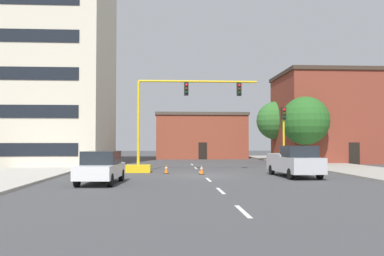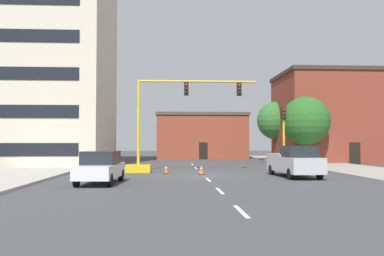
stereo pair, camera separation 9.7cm
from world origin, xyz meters
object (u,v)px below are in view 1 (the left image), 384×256
tree_right_far (276,121)px  traffic_light_pole_right (284,124)px  sedan_white_near_left (101,167)px  pickup_truck_silver (294,162)px  traffic_signal_gantry (156,141)px  traffic_cone_roadside_b (166,169)px  traffic_cone_roadside_a (202,170)px  tree_right_mid (305,121)px

tree_right_far → traffic_light_pole_right: bearing=-103.3°
traffic_light_pole_right → tree_right_far: size_ratio=0.68×
tree_right_far → sedan_white_near_left: tree_right_far is taller
tree_right_far → sedan_white_near_left: bearing=-122.8°
pickup_truck_silver → traffic_light_pole_right: bearing=83.1°
traffic_signal_gantry → traffic_cone_roadside_b: (0.78, -1.34, -1.97)m
sedan_white_near_left → traffic_cone_roadside_b: size_ratio=7.14×
tree_right_far → traffic_cone_roadside_b: 22.87m
pickup_truck_silver → traffic_cone_roadside_a: (-5.74, 2.42, -0.65)m
traffic_light_pole_right → tree_right_far: (4.17, 17.68, 1.24)m
tree_right_mid → traffic_cone_roadside_a: tree_right_mid is taller
traffic_cone_roadside_a → sedan_white_near_left: bearing=-134.6°
pickup_truck_silver → traffic_cone_roadside_a: bearing=157.1°
tree_right_far → traffic_cone_roadside_b: (-12.82, -18.42, -4.45)m
traffic_signal_gantry → sedan_white_near_left: (-2.67, -8.12, -1.40)m
traffic_signal_gantry → tree_right_far: (13.59, 17.08, 2.48)m
tree_right_mid → traffic_cone_roadside_a: bearing=-135.6°
traffic_signal_gantry → traffic_light_pole_right: size_ratio=2.02×
tree_right_mid → traffic_cone_roadside_b: bearing=-143.5°
tree_right_mid → sedan_white_near_left: tree_right_mid is taller
tree_right_far → sedan_white_near_left: 30.24m
pickup_truck_silver → traffic_cone_roadside_b: 8.82m
sedan_white_near_left → traffic_cone_roadside_b: sedan_white_near_left is taller
traffic_signal_gantry → pickup_truck_silver: size_ratio=1.77×
traffic_light_pole_right → traffic_cone_roadside_b: 9.26m
sedan_white_near_left → traffic_cone_roadside_a: sedan_white_near_left is taller
tree_right_far → traffic_signal_gantry: bearing=-128.5°
tree_right_mid → tree_right_far: bearing=94.2°
traffic_light_pole_right → tree_right_far: 18.20m
sedan_white_near_left → tree_right_far: bearing=57.2°
traffic_light_pole_right → traffic_signal_gantry: bearing=176.4°
traffic_signal_gantry → sedan_white_near_left: traffic_signal_gantry is taller
traffic_light_pole_right → sedan_white_near_left: size_ratio=1.04×
tree_right_far → traffic_cone_roadside_a: 22.32m
traffic_light_pole_right → traffic_cone_roadside_a: size_ratio=7.15×
traffic_signal_gantry → tree_right_mid: size_ratio=1.46×
tree_right_mid → sedan_white_near_left: size_ratio=1.45×
traffic_signal_gantry → tree_right_mid: (14.22, 8.61, 2.02)m
traffic_signal_gantry → sedan_white_near_left: size_ratio=2.11×
sedan_white_near_left → traffic_cone_roadside_b: (3.44, 6.78, -0.57)m
sedan_white_near_left → traffic_light_pole_right: bearing=31.9°
traffic_light_pole_right → tree_right_mid: tree_right_mid is taller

